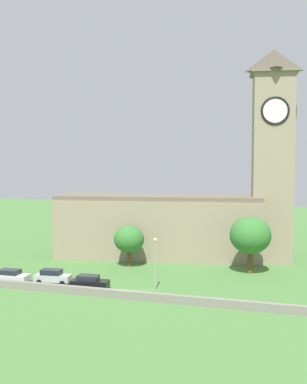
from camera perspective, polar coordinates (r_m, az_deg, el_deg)
ground_plane at (r=75.41m, az=1.47°, el=-8.68°), size 200.00×200.00×0.00m
church at (r=81.41m, az=4.34°, el=-1.58°), size 39.29×14.45×33.38m
quay_barrier at (r=59.60m, az=-3.17°, el=-11.67°), size 41.22×0.70×0.99m
car_white at (r=69.38m, az=-16.00°, el=-9.22°), size 4.84×2.37×1.73m
car_silver at (r=67.41m, az=-11.47°, el=-9.47°), size 4.86×2.47×1.91m
car_black at (r=64.22m, az=-7.35°, el=-10.18°), size 4.91×2.60×1.74m
streetlamp_west_mid at (r=62.48m, az=0.19°, el=-7.22°), size 0.44×0.44×6.55m
tree_by_tower at (r=72.50m, az=11.04°, el=-4.92°), size 5.90×5.90×8.11m
tree_churchyard at (r=75.74m, az=-2.82°, el=-5.43°), size 4.59×4.59×6.24m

